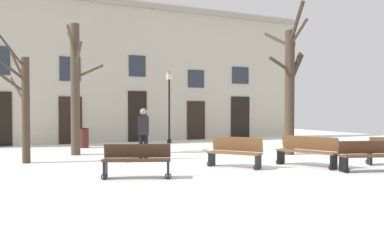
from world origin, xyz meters
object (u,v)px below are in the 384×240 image
object	(u,v)px
tree_left_of_center	(23,102)
litter_bin	(84,138)
bench_far_corner	(235,152)
tree_near_facade	(290,84)
streetlamp	(169,99)
bench_facing_shops	(307,151)
person_near_bench	(143,131)
bench_near_center_tree	(366,156)
tree_right_of_center	(75,85)
bench_back_to_back_right	(137,160)

from	to	relation	value
tree_left_of_center	litter_bin	xyz separation A→B (m)	(2.71, 4.47, -1.58)
bench_far_corner	tree_near_facade	bearing A→B (deg)	83.58
tree_left_of_center	streetlamp	bearing A→B (deg)	35.30
tree_near_facade	streetlamp	bearing A→B (deg)	110.02
bench_facing_shops	person_near_bench	size ratio (longest dim) A/B	1.07
bench_far_corner	tree_left_of_center	bearing A→B (deg)	-158.03
tree_near_facade	bench_facing_shops	world-z (taller)	tree_near_facade
bench_facing_shops	streetlamp	bearing A→B (deg)	163.00
streetlamp	bench_near_center_tree	size ratio (longest dim) A/B	2.28
tree_right_of_center	bench_near_center_tree	distance (m)	10.67
bench_facing_shops	person_near_bench	distance (m)	5.61
litter_bin	bench_near_center_tree	size ratio (longest dim) A/B	0.55
streetlamp	bench_far_corner	distance (m)	9.14
bench_back_to_back_right	bench_near_center_tree	bearing A→B (deg)	7.31
tree_left_of_center	bench_near_center_tree	xyz separation A→B (m)	(8.93, -6.03, -1.59)
tree_left_of_center	bench_facing_shops	size ratio (longest dim) A/B	2.26
tree_near_facade	litter_bin	xyz separation A→B (m)	(-6.96, 6.14, -2.33)
bench_back_to_back_right	person_near_bench	size ratio (longest dim) A/B	0.98
bench_facing_shops	bench_near_center_tree	bearing A→B (deg)	9.14
tree_near_facade	person_near_bench	bearing A→B (deg)	171.43
tree_left_of_center	bench_back_to_back_right	world-z (taller)	tree_left_of_center
streetlamp	litter_bin	world-z (taller)	streetlamp
tree_near_facade	bench_far_corner	distance (m)	4.88
streetlamp	bench_facing_shops	world-z (taller)	streetlamp
tree_near_facade	bench_far_corner	xyz separation A→B (m)	(-3.76, -2.09, -2.32)
bench_near_center_tree	litter_bin	bearing A→B (deg)	137.30
tree_right_of_center	tree_left_of_center	bearing A→B (deg)	-138.73
tree_near_facade	bench_far_corner	size ratio (longest dim) A/B	3.51
tree_near_facade	bench_near_center_tree	bearing A→B (deg)	-99.59
tree_right_of_center	bench_near_center_tree	bearing A→B (deg)	-47.88
tree_near_facade	tree_left_of_center	bearing A→B (deg)	170.21
streetlamp	bench_facing_shops	bearing A→B (deg)	-85.03
tree_near_facade	bench_back_to_back_right	xyz separation A→B (m)	(-7.06, -2.68, -2.32)
bench_back_to_back_right	bench_facing_shops	world-z (taller)	bench_facing_shops
tree_right_of_center	bench_back_to_back_right	bearing A→B (deg)	-83.73
tree_left_of_center	litter_bin	size ratio (longest dim) A/B	4.86
bench_back_to_back_right	bench_facing_shops	distance (m)	5.44
tree_right_of_center	bench_back_to_back_right	size ratio (longest dim) A/B	2.86
tree_left_of_center	tree_near_facade	bearing A→B (deg)	-9.79
tree_right_of_center	person_near_bench	size ratio (longest dim) A/B	2.81
litter_bin	bench_near_center_tree	world-z (taller)	litter_bin
tree_right_of_center	person_near_bench	world-z (taller)	tree_right_of_center
tree_near_facade	tree_left_of_center	size ratio (longest dim) A/B	1.31
tree_near_facade	bench_facing_shops	xyz separation A→B (m)	(-1.63, -2.89, -2.30)
tree_right_of_center	litter_bin	distance (m)	3.66
tree_near_facade	person_near_bench	world-z (taller)	tree_near_facade
bench_back_to_back_right	bench_near_center_tree	xyz separation A→B (m)	(6.32, -1.68, -0.02)
streetlamp	litter_bin	size ratio (longest dim) A/B	4.15
bench_back_to_back_right	bench_far_corner	bearing A→B (deg)	32.33
bench_near_center_tree	person_near_bench	size ratio (longest dim) A/B	0.91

